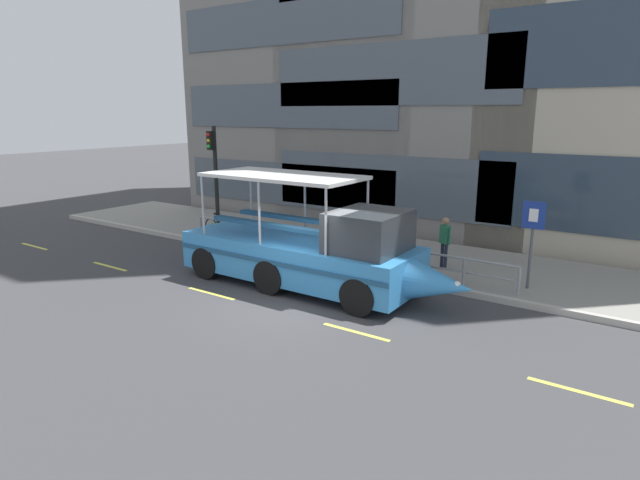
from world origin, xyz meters
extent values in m
plane|color=#3D3D3F|center=(0.00, 0.00, 0.00)|extent=(120.00, 120.00, 0.00)
cube|color=gray|center=(0.00, 5.60, 0.09)|extent=(32.00, 4.80, 0.18)
cube|color=#B2ADA3|center=(0.00, 3.11, 0.09)|extent=(32.00, 0.18, 0.18)
cube|color=#DBD64C|center=(-12.00, -0.81, 0.00)|extent=(1.80, 0.12, 0.01)
cube|color=#DBD64C|center=(-7.20, -0.81, 0.00)|extent=(1.80, 0.12, 0.01)
cube|color=#DBD64C|center=(-2.40, -0.81, 0.00)|extent=(1.80, 0.12, 0.01)
cube|color=#DBD64C|center=(2.40, -0.81, 0.00)|extent=(1.80, 0.12, 0.01)
cube|color=#DBD64C|center=(7.20, -0.81, 0.00)|extent=(1.80, 0.12, 0.01)
cube|color=#4C5660|center=(-6.97, 8.37, 1.78)|extent=(11.66, 0.06, 1.96)
cube|color=#4C5660|center=(-6.97, 8.37, 5.34)|extent=(11.66, 0.06, 1.96)
cube|color=#4C5660|center=(-6.97, 8.37, 8.89)|extent=(11.66, 0.06, 1.96)
cube|color=#4C5660|center=(-1.74, 8.37, 2.16)|extent=(10.48, 0.06, 2.38)
cube|color=#4C5660|center=(-1.74, 8.37, 6.49)|extent=(10.48, 0.06, 2.38)
cube|color=#2D3D4C|center=(6.72, 8.37, 2.38)|extent=(9.10, 0.06, 2.62)
cube|color=#2D3D4C|center=(6.72, 8.37, 7.14)|extent=(9.10, 0.06, 2.62)
cylinder|color=gray|center=(-1.13, 3.45, 0.98)|extent=(12.32, 0.07, 0.07)
cylinder|color=gray|center=(-1.13, 3.45, 0.58)|extent=(12.32, 0.06, 0.06)
cylinder|color=gray|center=(-7.29, 3.45, 0.58)|extent=(0.09, 0.09, 0.80)
cylinder|color=gray|center=(-5.75, 3.45, 0.58)|extent=(0.09, 0.09, 0.80)
cylinder|color=gray|center=(-4.21, 3.45, 0.58)|extent=(0.09, 0.09, 0.80)
cylinder|color=gray|center=(-2.67, 3.45, 0.58)|extent=(0.09, 0.09, 0.80)
cylinder|color=gray|center=(-1.13, 3.45, 0.58)|extent=(0.09, 0.09, 0.80)
cylinder|color=gray|center=(0.41, 3.45, 0.58)|extent=(0.09, 0.09, 0.80)
cylinder|color=gray|center=(1.95, 3.45, 0.58)|extent=(0.09, 0.09, 0.80)
cylinder|color=gray|center=(3.49, 3.45, 0.58)|extent=(0.09, 0.09, 0.80)
cylinder|color=gray|center=(5.03, 3.45, 0.58)|extent=(0.09, 0.09, 0.80)
cylinder|color=black|center=(-6.92, 4.04, 2.36)|extent=(0.16, 0.16, 4.35)
cube|color=black|center=(-6.92, 3.84, 3.98)|extent=(0.24, 0.20, 0.72)
sphere|color=red|center=(-6.92, 3.73, 4.20)|extent=(0.14, 0.14, 0.14)
sphere|color=gold|center=(-6.92, 3.73, 3.98)|extent=(0.14, 0.14, 0.14)
sphere|color=green|center=(-6.92, 3.73, 3.76)|extent=(0.14, 0.14, 0.14)
cylinder|color=#4C4F54|center=(5.09, 4.23, 1.42)|extent=(0.08, 0.08, 2.48)
cube|color=navy|center=(5.09, 4.18, 2.31)|extent=(0.60, 0.04, 0.76)
cube|color=white|center=(5.09, 4.16, 2.31)|extent=(0.24, 0.01, 0.36)
torus|color=black|center=(-6.07, 3.84, 0.53)|extent=(0.70, 0.04, 0.70)
torus|color=black|center=(-7.11, 3.84, 0.53)|extent=(0.70, 0.04, 0.70)
cylinder|color=#268C3F|center=(-6.59, 3.84, 0.69)|extent=(0.95, 0.04, 0.04)
cylinder|color=#268C3F|center=(-6.77, 3.84, 0.83)|extent=(0.19, 0.04, 0.51)
cube|color=black|center=(-6.81, 3.84, 1.11)|extent=(0.20, 0.08, 0.06)
cylinder|color=#A5A5AA|center=(-6.11, 3.84, 1.03)|extent=(0.03, 0.46, 0.03)
cube|color=#388CD1|center=(-0.82, 1.28, 0.84)|extent=(7.29, 2.49, 1.14)
cone|color=#388CD1|center=(3.65, 1.28, 0.84)|extent=(1.64, 1.08, 1.08)
cylinder|color=#388CD1|center=(-4.46, 1.28, 0.84)|extent=(0.36, 1.08, 1.08)
cube|color=navy|center=(-0.82, 0.01, 0.99)|extent=(7.29, 0.04, 0.12)
sphere|color=white|center=(4.06, 1.28, 0.89)|extent=(0.22, 0.22, 0.22)
cube|color=#33383D|center=(1.55, 1.28, 1.95)|extent=(1.82, 2.09, 1.08)
cube|color=silver|center=(-1.36, 1.28, 3.24)|extent=(4.74, 2.29, 0.10)
cylinder|color=#B2B2B7|center=(0.89, 2.37, 2.30)|extent=(0.07, 0.07, 1.78)
cylinder|color=#B2B2B7|center=(0.89, 0.18, 2.30)|extent=(0.07, 0.07, 1.78)
cylinder|color=#B2B2B7|center=(-1.36, 2.37, 2.30)|extent=(0.07, 0.07, 1.78)
cylinder|color=#B2B2B7|center=(-1.36, 0.18, 2.30)|extent=(0.07, 0.07, 1.78)
cylinder|color=#B2B2B7|center=(-3.61, 2.37, 2.30)|extent=(0.07, 0.07, 1.78)
cylinder|color=#B2B2B7|center=(-3.61, 0.18, 2.30)|extent=(0.07, 0.07, 1.78)
cube|color=navy|center=(-1.36, 1.88, 1.86)|extent=(4.36, 0.28, 0.12)
cube|color=navy|center=(-1.36, 0.68, 1.86)|extent=(4.36, 0.28, 0.12)
cylinder|color=black|center=(1.92, 2.42, 0.50)|extent=(1.00, 0.28, 1.00)
cylinder|color=black|center=(1.92, 0.13, 0.50)|extent=(1.00, 0.28, 1.00)
cylinder|color=black|center=(-1.00, 2.42, 0.50)|extent=(1.00, 0.28, 1.00)
cylinder|color=black|center=(-1.00, 0.13, 0.50)|extent=(1.00, 0.28, 1.00)
cylinder|color=black|center=(-3.55, 2.42, 0.50)|extent=(1.00, 0.28, 1.00)
cylinder|color=black|center=(-3.55, 0.13, 0.50)|extent=(1.00, 0.28, 1.00)
cylinder|color=#1E2338|center=(2.30, 4.80, 0.59)|extent=(0.10, 0.10, 0.83)
cylinder|color=#1E2338|center=(2.45, 4.73, 0.59)|extent=(0.10, 0.10, 0.83)
cube|color=#236B47|center=(2.38, 4.76, 1.30)|extent=(0.36, 0.30, 0.58)
cylinder|color=#236B47|center=(2.19, 4.85, 1.27)|extent=(0.07, 0.07, 0.53)
cylinder|color=#236B47|center=(2.56, 4.67, 1.27)|extent=(0.07, 0.07, 0.53)
sphere|color=#936B4C|center=(2.38, 4.76, 1.73)|extent=(0.23, 0.23, 0.23)
cylinder|color=#47423D|center=(0.05, 4.31, 0.61)|extent=(0.11, 0.11, 0.87)
cylinder|color=#47423D|center=(0.09, 4.48, 0.61)|extent=(0.11, 0.11, 0.87)
cube|color=#B7B2A8|center=(0.07, 4.39, 1.35)|extent=(0.25, 0.36, 0.61)
cylinder|color=#B7B2A8|center=(0.03, 4.18, 1.32)|extent=(0.08, 0.08, 0.55)
cylinder|color=#B7B2A8|center=(0.11, 4.60, 1.32)|extent=(0.08, 0.08, 0.55)
sphere|color=#936B4C|center=(0.07, 4.39, 1.80)|extent=(0.24, 0.24, 0.24)
camera|label=1|loc=(8.17, -10.80, 5.07)|focal=29.40mm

